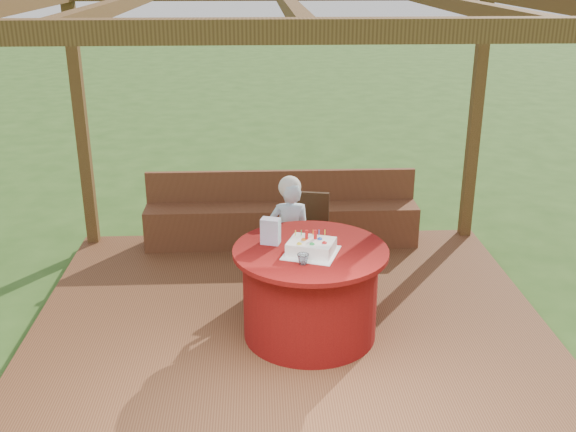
% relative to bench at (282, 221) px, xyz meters
% --- Properties ---
extents(ground, '(60.00, 60.00, 0.00)m').
position_rel_bench_xyz_m(ground, '(0.00, -1.72, -0.38)').
color(ground, '#2B501A').
rests_on(ground, ground).
extents(deck, '(4.50, 4.00, 0.12)m').
position_rel_bench_xyz_m(deck, '(0.00, -1.72, -0.32)').
color(deck, brown).
rests_on(deck, ground).
extents(pergola, '(4.50, 4.00, 2.72)m').
position_rel_bench_xyz_m(pergola, '(0.00, -1.72, 2.02)').
color(pergola, brown).
rests_on(pergola, deck).
extents(bench, '(3.00, 0.42, 0.80)m').
position_rel_bench_xyz_m(bench, '(0.00, 0.00, 0.00)').
color(bench, brown).
rests_on(bench, deck).
extents(table, '(1.27, 1.27, 0.79)m').
position_rel_bench_xyz_m(table, '(0.16, -1.98, 0.13)').
color(table, maroon).
rests_on(table, deck).
extents(chair, '(0.49, 0.49, 0.86)m').
position_rel_bench_xyz_m(chair, '(0.21, -0.89, 0.21)').
color(chair, '#322010').
rests_on(chair, deck).
extents(elderly_woman, '(0.40, 0.27, 1.14)m').
position_rel_bench_xyz_m(elderly_woman, '(0.03, -1.13, 0.32)').
color(elderly_woman, '#A3D5F3').
rests_on(elderly_woman, deck).
extents(birthday_cake, '(0.52, 0.52, 0.18)m').
position_rel_bench_xyz_m(birthday_cake, '(0.16, -2.07, 0.58)').
color(birthday_cake, white).
rests_on(birthday_cake, table).
extents(gift_bag, '(0.17, 0.14, 0.22)m').
position_rel_bench_xyz_m(gift_bag, '(-0.16, -1.85, 0.63)').
color(gift_bag, '#F19CDF').
rests_on(gift_bag, table).
extents(drinking_glass, '(0.12, 0.12, 0.09)m').
position_rel_bench_xyz_m(drinking_glass, '(0.08, -2.28, 0.56)').
color(drinking_glass, white).
rests_on(drinking_glass, table).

